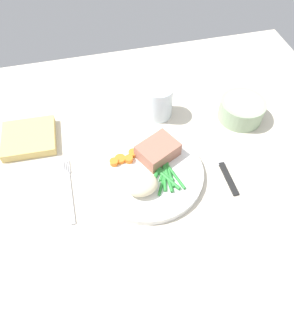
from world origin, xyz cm
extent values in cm
cube|color=beige|center=(0.00, 0.00, 1.00)|extent=(120.00, 90.00, 2.00)
cylinder|color=white|center=(3.35, -3.64, 2.80)|extent=(25.27, 25.27, 1.60)
cube|color=#A86B56|center=(6.77, 0.34, 5.36)|extent=(10.76, 9.85, 3.52)
ellipsoid|color=beige|center=(1.08, -8.19, 5.48)|extent=(6.98, 5.58, 3.77)
cylinder|color=orange|center=(-0.22, -0.50, 4.21)|extent=(1.91, 1.91, 1.23)
cylinder|color=orange|center=(-3.40, -0.42, 4.17)|extent=(1.97, 1.97, 1.15)
cylinder|color=orange|center=(1.34, 1.60, 4.10)|extent=(2.15, 2.15, 1.00)
cylinder|color=orange|center=(-1.86, 0.70, 4.01)|extent=(2.52, 2.52, 0.83)
cylinder|color=orange|center=(-0.25, 0.23, 4.08)|extent=(1.82, 1.82, 0.96)
cylinder|color=#2D8C38|center=(7.20, -7.18, 4.02)|extent=(4.06, 6.39, 0.83)
cylinder|color=#2D8C38|center=(7.27, -7.33, 3.99)|extent=(1.04, 6.43, 0.79)
cylinder|color=#2D8C38|center=(7.24, -4.17, 3.94)|extent=(4.21, 6.42, 0.69)
cylinder|color=#2D8C38|center=(8.01, -5.58, 3.94)|extent=(1.16, 7.70, 0.69)
cylinder|color=#2D8C38|center=(5.70, -4.43, 4.03)|extent=(4.29, 5.83, 0.87)
cylinder|color=#2D8C38|center=(6.61, -6.35, 3.96)|extent=(2.39, 7.44, 0.71)
cylinder|color=#2D8C38|center=(6.01, -7.22, 3.90)|extent=(4.09, 7.08, 0.60)
cylinder|color=#2D8C38|center=(8.92, -6.54, 3.94)|extent=(2.78, 7.81, 0.67)
cylinder|color=#2D8C38|center=(6.19, -4.29, 3.96)|extent=(4.64, 7.25, 0.73)
cube|color=silver|center=(-14.16, -5.64, 2.20)|extent=(1.00, 13.00, 0.40)
cube|color=silver|center=(-14.76, 2.66, 2.20)|extent=(0.24, 3.60, 0.40)
cube|color=silver|center=(-14.36, 2.66, 2.20)|extent=(0.24, 3.60, 0.40)
cube|color=silver|center=(-13.96, 2.66, 2.20)|extent=(0.24, 3.60, 0.40)
cube|color=silver|center=(-13.56, 2.66, 2.20)|extent=(0.24, 3.60, 0.40)
cube|color=black|center=(20.80, -9.14, 2.20)|extent=(1.30, 9.00, 0.64)
cube|color=silver|center=(20.80, 0.86, 2.20)|extent=(1.70, 12.00, 0.40)
cylinder|color=silver|center=(10.90, 14.65, 6.29)|extent=(6.94, 6.94, 8.57)
cylinder|color=silver|center=(10.90, 14.65, 3.56)|extent=(6.39, 6.39, 3.12)
cylinder|color=#99B28C|center=(31.12, 8.53, 4.59)|extent=(11.32, 11.32, 5.19)
cylinder|color=beige|center=(31.12, 8.53, 5.76)|extent=(9.63, 9.63, 2.85)
cube|color=#DBBC6B|center=(-22.12, 13.05, 3.08)|extent=(12.94, 12.05, 2.16)
camera|label=1|loc=(-6.39, -43.57, 60.50)|focal=33.73mm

